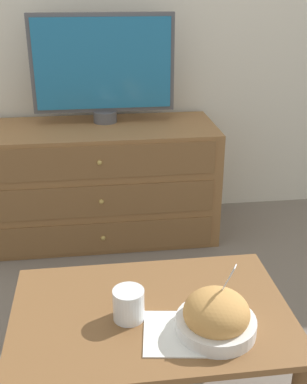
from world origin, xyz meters
name	(u,v)px	position (x,y,z in m)	size (l,w,h in m)	color
ground_plane	(88,211)	(0.00, 0.00, 0.00)	(12.00, 12.00, 0.00)	#70665B
dresser	(100,182)	(0.08, -0.28, 0.31)	(1.23, 0.51, 0.61)	olive
tv	(103,66)	(0.12, -0.19, 0.91)	(0.73, 0.12, 0.55)	#515156
coffee_table	(151,330)	(0.19, -1.57, 0.36)	(0.80, 0.53, 0.43)	brown
takeout_bowl	(216,317)	(0.36, -1.68, 0.48)	(0.22, 0.22, 0.20)	silver
drink_cup	(129,306)	(0.13, -1.60, 0.47)	(0.09, 0.09, 0.09)	beige
napkin	(178,333)	(0.25, -1.68, 0.44)	(0.21, 0.21, 0.00)	white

